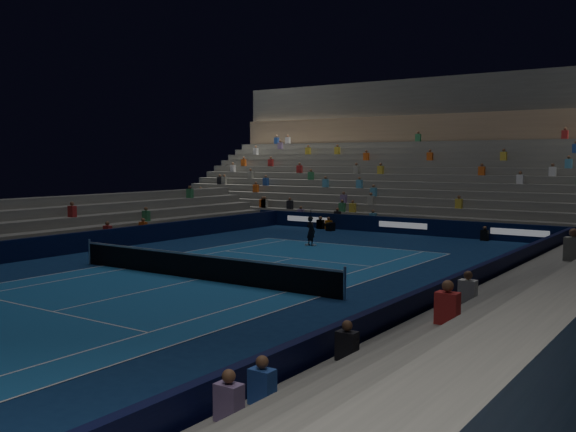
# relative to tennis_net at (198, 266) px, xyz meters

# --- Properties ---
(ground) EXTENTS (90.00, 90.00, 0.00)m
(ground) POSITION_rel_tennis_net_xyz_m (0.00, 0.00, -0.50)
(ground) COLOR navy
(ground) RESTS_ON ground
(court_surface) EXTENTS (10.97, 23.77, 0.01)m
(court_surface) POSITION_rel_tennis_net_xyz_m (0.00, 0.00, -0.50)
(court_surface) COLOR #1C5B9B
(court_surface) RESTS_ON ground
(sponsor_barrier_far) EXTENTS (44.00, 0.25, 1.00)m
(sponsor_barrier_far) POSITION_rel_tennis_net_xyz_m (0.00, 18.50, -0.00)
(sponsor_barrier_far) COLOR black
(sponsor_barrier_far) RESTS_ON ground
(sponsor_barrier_east) EXTENTS (0.25, 37.00, 1.00)m
(sponsor_barrier_east) POSITION_rel_tennis_net_xyz_m (9.70, 0.00, -0.00)
(sponsor_barrier_east) COLOR black
(sponsor_barrier_east) RESTS_ON ground
(sponsor_barrier_west) EXTENTS (0.25, 37.00, 1.00)m
(sponsor_barrier_west) POSITION_rel_tennis_net_xyz_m (-9.70, 0.00, -0.00)
(sponsor_barrier_west) COLOR black
(sponsor_barrier_west) RESTS_ON ground
(grandstand_main) EXTENTS (44.00, 15.20, 11.20)m
(grandstand_main) POSITION_rel_tennis_net_xyz_m (0.00, 27.90, 2.87)
(grandstand_main) COLOR slate
(grandstand_main) RESTS_ON ground
(grandstand_east) EXTENTS (5.00, 37.00, 2.50)m
(grandstand_east) POSITION_rel_tennis_net_xyz_m (13.17, 0.00, 0.41)
(grandstand_east) COLOR slate
(grandstand_east) RESTS_ON ground
(grandstand_west) EXTENTS (5.00, 37.00, 2.50)m
(grandstand_west) POSITION_rel_tennis_net_xyz_m (-13.17, 0.00, 0.41)
(grandstand_west) COLOR slate
(grandstand_west) RESTS_ON ground
(tennis_net) EXTENTS (12.90, 0.10, 1.10)m
(tennis_net) POSITION_rel_tennis_net_xyz_m (0.00, 0.00, 0.00)
(tennis_net) COLOR #B2B2B7
(tennis_net) RESTS_ON ground
(tennis_player) EXTENTS (0.65, 0.51, 1.57)m
(tennis_player) POSITION_rel_tennis_net_xyz_m (-1.69, 10.54, 0.28)
(tennis_player) COLOR black
(tennis_player) RESTS_ON ground
(broadcast_camera) EXTENTS (0.47, 0.88, 0.53)m
(broadcast_camera) POSITION_rel_tennis_net_xyz_m (-4.55, 17.32, -0.23)
(broadcast_camera) COLOR black
(broadcast_camera) RESTS_ON ground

